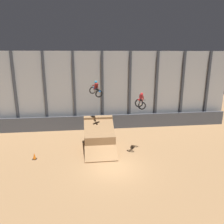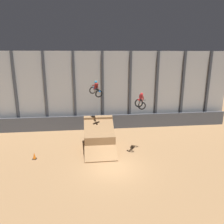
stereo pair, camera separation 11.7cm
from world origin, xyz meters
The scene contains 7 objects.
ground_plane centered at (0.00, 0.00, 0.00)m, with size 60.00×60.00×0.00m, color #9E754C.
arena_back_wall centered at (0.00, 10.52, 4.65)m, with size 32.00×0.40×9.31m.
lower_barrier centered at (0.00, 9.64, 0.87)m, with size 31.36×0.20×1.73m.
dirt_ramp centered at (-0.87, 4.13, 1.04)m, with size 2.88×4.52×3.01m.
rider_bike_left_air centered at (-1.08, 4.67, 5.70)m, with size 1.26×1.82×1.51m.
rider_bike_right_air centered at (2.79, 2.63, 4.86)m, with size 1.41×1.82×1.66m.
traffic_cone_near_ramp centered at (-6.69, 2.37, 0.28)m, with size 0.36×0.36×0.58m.
Camera 2 is at (-1.96, -15.84, 9.00)m, focal length 35.00 mm.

